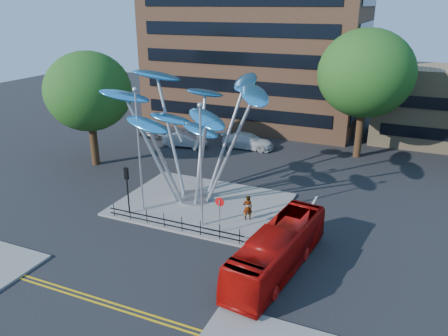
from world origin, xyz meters
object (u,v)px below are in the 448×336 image
at_px(tree_left, 88,92).
at_px(parked_car_right, 248,141).
at_px(tree_right, 366,74).
at_px(red_bus, 278,250).
at_px(pedestrian, 248,208).
at_px(leaf_sculpture, 191,111).
at_px(street_lamp_right, 201,155).
at_px(parked_car_mid, 185,140).
at_px(parked_car_left, 156,132).
at_px(traffic_light_island, 127,181).
at_px(no_entry_sign_island, 220,209).
at_px(street_lamp_left, 138,140).

xyz_separation_m(tree_left, parked_car_right, (11.29, 10.16, -6.02)).
xyz_separation_m(tree_right, red_bus, (-1.40, -21.93, -6.73)).
relative_size(pedestrian, parked_car_right, 0.33).
distance_m(leaf_sculpture, street_lamp_right, 4.83).
height_order(parked_car_mid, parked_car_right, parked_car_right).
height_order(street_lamp_right, parked_car_left, street_lamp_right).
bearing_deg(red_bus, parked_car_mid, 138.32).
bearing_deg(street_lamp_right, tree_right, 68.46).
relative_size(leaf_sculpture, traffic_light_island, 3.71).
bearing_deg(parked_car_left, pedestrian, -125.65).
relative_size(red_bus, parked_car_mid, 2.05).
xyz_separation_m(leaf_sculpture, parked_car_left, (-11.37, 12.89, -6.15)).
distance_m(tree_left, leaf_sculpture, 12.38).
xyz_separation_m(traffic_light_island, pedestrian, (8.00, 2.42, -1.58)).
bearing_deg(traffic_light_island, leaf_sculpture, 54.96).
bearing_deg(street_lamp_right, traffic_light_island, -174.81).
relative_size(no_entry_sign_island, parked_car_left, 0.58).
height_order(leaf_sculpture, parked_car_mid, leaf_sculpture).
relative_size(street_lamp_right, no_entry_sign_island, 3.39).
distance_m(parked_car_left, parked_car_mid, 4.75).
bearing_deg(traffic_light_island, pedestrian, 16.85).
bearing_deg(traffic_light_island, tree_right, 56.31).
distance_m(pedestrian, parked_car_mid, 17.73).
relative_size(tree_right, red_bus, 1.29).
bearing_deg(leaf_sculpture, tree_left, 164.45).
bearing_deg(parked_car_left, tree_right, -77.47).
bearing_deg(tree_left, no_entry_sign_island, -25.07).
xyz_separation_m(tree_left, street_lamp_right, (14.50, -7.00, -1.70)).
xyz_separation_m(street_lamp_right, no_entry_sign_island, (1.50, -0.48, -3.28)).
bearing_deg(tree_left, parked_car_mid, 57.78).
xyz_separation_m(red_bus, parked_car_right, (-9.31, 20.09, -0.52)).
height_order(street_lamp_right, parked_car_mid, street_lamp_right).
xyz_separation_m(street_lamp_left, parked_car_left, (-8.94, 16.07, -4.63)).
xyz_separation_m(traffic_light_island, no_entry_sign_island, (7.00, 0.02, -0.80)).
height_order(red_bus, parked_car_right, red_bus).
relative_size(leaf_sculpture, pedestrian, 7.15).
relative_size(tree_right, parked_car_right, 2.25).
bearing_deg(leaf_sculpture, parked_car_right, 92.72).
xyz_separation_m(street_lamp_left, parked_car_right, (1.79, 16.66, -4.58)).
distance_m(traffic_light_island, red_bus, 11.92).
distance_m(tree_right, parked_car_left, 22.78).
height_order(parked_car_left, parked_car_right, parked_car_right).
distance_m(tree_right, leaf_sculpture, 18.37).
distance_m(tree_left, parked_car_left, 11.35).
bearing_deg(street_lamp_left, pedestrian, 10.75).
distance_m(parked_car_left, parked_car_right, 10.74).
bearing_deg(tree_right, street_lamp_left, -124.05).
height_order(tree_right, leaf_sculpture, tree_right).
height_order(parked_car_left, parked_car_mid, parked_car_mid).
bearing_deg(no_entry_sign_island, tree_left, 154.93).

